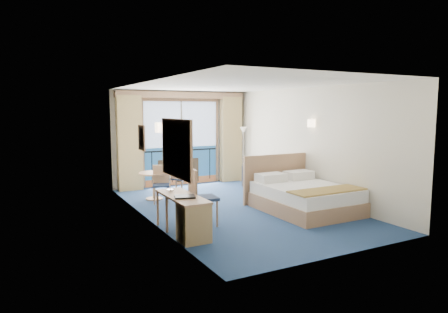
% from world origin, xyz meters
% --- Properties ---
extents(floor, '(6.50, 6.50, 0.00)m').
position_xyz_m(floor, '(0.00, 0.00, 0.00)').
color(floor, navy).
rests_on(floor, ground).
extents(room_walls, '(4.04, 6.54, 2.72)m').
position_xyz_m(room_walls, '(0.00, 0.00, 1.78)').
color(room_walls, beige).
rests_on(room_walls, ground).
extents(balcony_door, '(2.36, 0.03, 2.52)m').
position_xyz_m(balcony_door, '(-0.01, 3.22, 1.14)').
color(balcony_door, navy).
rests_on(balcony_door, room_walls).
extents(curtain_left, '(0.65, 0.22, 2.55)m').
position_xyz_m(curtain_left, '(-1.55, 3.07, 1.28)').
color(curtain_left, tan).
rests_on(curtain_left, room_walls).
extents(curtain_right, '(0.65, 0.22, 2.55)m').
position_xyz_m(curtain_right, '(1.55, 3.07, 1.28)').
color(curtain_right, tan).
rests_on(curtain_right, room_walls).
extents(pelmet, '(3.80, 0.25, 0.18)m').
position_xyz_m(pelmet, '(0.00, 3.10, 2.58)').
color(pelmet, '#A47E59').
rests_on(pelmet, room_walls).
extents(mirror, '(0.05, 1.25, 0.95)m').
position_xyz_m(mirror, '(-1.97, -1.50, 1.55)').
color(mirror, '#A47E59').
rests_on(mirror, room_walls).
extents(wall_print, '(0.04, 0.42, 0.52)m').
position_xyz_m(wall_print, '(-1.97, 0.45, 1.60)').
color(wall_print, '#A47E59').
rests_on(wall_print, room_walls).
extents(sconce_left, '(0.18, 0.18, 0.18)m').
position_xyz_m(sconce_left, '(-1.94, -0.60, 1.85)').
color(sconce_left, '#FEDCB1').
rests_on(sconce_left, room_walls).
extents(sconce_right, '(0.18, 0.18, 0.18)m').
position_xyz_m(sconce_right, '(1.94, -0.15, 1.85)').
color(sconce_right, '#FEDCB1').
rests_on(sconce_right, room_walls).
extents(bed, '(1.79, 2.13, 1.13)m').
position_xyz_m(bed, '(1.16, -0.86, 0.32)').
color(bed, '#A47E59').
rests_on(bed, ground).
extents(nightstand, '(0.37, 0.36, 0.49)m').
position_xyz_m(nightstand, '(1.79, 0.44, 0.24)').
color(nightstand, tan).
rests_on(nightstand, ground).
extents(phone, '(0.18, 0.14, 0.08)m').
position_xyz_m(phone, '(1.78, 0.46, 0.53)').
color(phone, silver).
rests_on(phone, nightstand).
extents(armchair, '(1.06, 1.06, 0.69)m').
position_xyz_m(armchair, '(1.65, 1.70, 0.35)').
color(armchair, '#40434D').
rests_on(armchair, ground).
extents(floor_lamp, '(0.23, 0.23, 1.66)m').
position_xyz_m(floor_lamp, '(1.79, 2.74, 1.26)').
color(floor_lamp, silver).
rests_on(floor_lamp, ground).
extents(desk, '(0.50, 1.45, 0.68)m').
position_xyz_m(desk, '(-1.74, -1.53, 0.38)').
color(desk, '#A47E59').
rests_on(desk, ground).
extents(desk_chair, '(0.53, 0.52, 1.09)m').
position_xyz_m(desk_chair, '(-1.28, -0.85, 0.61)').
color(desk_chair, '#1E2C47').
rests_on(desk_chair, ground).
extents(folder, '(0.41, 0.35, 0.03)m').
position_xyz_m(folder, '(-1.76, -1.32, 0.70)').
color(folder, black).
rests_on(folder, desk).
extents(desk_lamp, '(0.11, 0.11, 0.43)m').
position_xyz_m(desk_lamp, '(-1.80, -0.70, 1.00)').
color(desk_lamp, silver).
rests_on(desk_lamp, desk).
extents(round_table, '(0.74, 0.74, 0.66)m').
position_xyz_m(round_table, '(-1.33, 1.70, 0.50)').
color(round_table, '#A47E59').
rests_on(round_table, ground).
extents(table_chair_a, '(0.65, 0.65, 1.07)m').
position_xyz_m(table_chair_a, '(-0.83, 1.47, 0.60)').
color(table_chair_a, '#1E2C47').
rests_on(table_chair_a, ground).
extents(table_chair_b, '(0.48, 0.49, 0.88)m').
position_xyz_m(table_chair_b, '(-1.29, 1.32, 0.49)').
color(table_chair_b, '#1E2C47').
rests_on(table_chair_b, ground).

